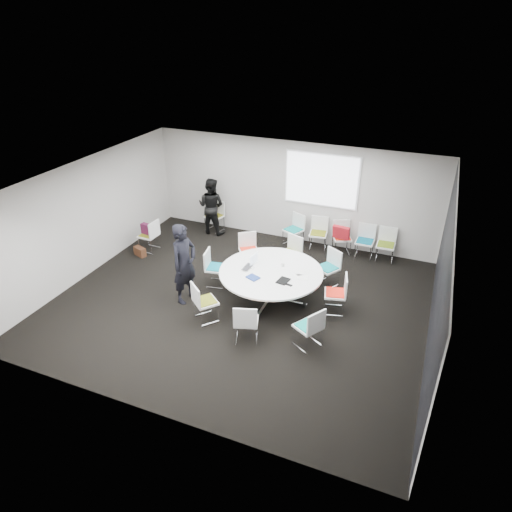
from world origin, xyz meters
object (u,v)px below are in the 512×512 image
at_px(chair_ring_f, 205,308).
at_px(chair_ring_b, 327,274).
at_px(chair_ring_h, 308,334).
at_px(chair_back_a, 294,236).
at_px(person_back, 211,206).
at_px(brown_bag, 140,252).
at_px(chair_ring_e, 216,274).
at_px(chair_back_e, 385,251).
at_px(maroon_bag, 148,229).
at_px(chair_ring_c, 290,260).
at_px(laptop, 250,268).
at_px(cup, 283,264).
at_px(chair_ring_g, 246,328).
at_px(chair_back_b, 318,239).
at_px(chair_ring_d, 249,257).
at_px(chair_back_d, 364,247).
at_px(chair_spare_left, 150,241).
at_px(chair_person_back, 215,221).
at_px(chair_ring_a, 335,300).
at_px(person_main, 184,264).
at_px(chair_back_c, 341,243).

bearing_deg(chair_ring_f, chair_ring_b, 88.86).
distance_m(chair_ring_h, chair_back_a, 4.35).
relative_size(person_back, brown_bag, 4.60).
bearing_deg(chair_ring_e, chair_ring_f, 6.84).
distance_m(chair_ring_e, chair_ring_h, 3.00).
xyz_separation_m(chair_back_e, maroon_bag, (-6.00, -1.82, 0.34)).
bearing_deg(chair_ring_c, laptop, 92.41).
bearing_deg(chair_ring_c, chair_ring_h, 134.66).
xyz_separation_m(cup, brown_bag, (-4.12, 0.32, -0.66)).
relative_size(chair_ring_g, cup, 9.78).
bearing_deg(chair_back_b, chair_ring_d, 42.38).
xyz_separation_m(chair_ring_d, chair_back_a, (0.66, 1.60, 0.00)).
height_order(chair_back_b, maroon_bag, chair_back_b).
xyz_separation_m(chair_back_d, person_back, (-4.40, -0.17, 0.55)).
bearing_deg(cup, chair_ring_c, 99.51).
xyz_separation_m(chair_back_b, maroon_bag, (-4.20, -1.82, 0.34)).
xyz_separation_m(chair_ring_h, brown_bag, (-5.20, 1.87, -0.16)).
distance_m(chair_back_a, chair_spare_left, 3.93).
distance_m(cup, brown_bag, 4.18).
bearing_deg(person_back, chair_back_d, -177.46).
xyz_separation_m(chair_ring_g, person_back, (-2.90, 4.21, 0.55)).
bearing_deg(chair_ring_d, chair_person_back, -77.65).
xyz_separation_m(chair_ring_b, chair_ring_g, (-0.95, -2.64, 0.00)).
bearing_deg(chair_ring_a, chair_ring_d, 52.16).
bearing_deg(brown_bag, chair_ring_b, 5.39).
height_order(chair_ring_h, laptop, chair_ring_h).
distance_m(chair_ring_f, chair_back_a, 4.08).
bearing_deg(chair_ring_g, chair_back_a, 77.66).
distance_m(chair_back_a, chair_back_d, 1.94).
bearing_deg(person_main, chair_person_back, 30.11).
relative_size(chair_ring_b, person_main, 0.48).
bearing_deg(chair_ring_e, chair_back_d, 121.25).
height_order(chair_back_e, chair_person_back, same).
bearing_deg(chair_ring_c, maroon_bag, 25.92).
xyz_separation_m(chair_ring_c, chair_ring_d, (-1.01, -0.25, 0.00)).
relative_size(person_main, person_back, 1.12).
bearing_deg(chair_back_e, chair_back_c, -1.07).
relative_size(chair_ring_f, maroon_bag, 2.20).
height_order(chair_ring_d, chair_spare_left, same).
distance_m(chair_ring_b, chair_ring_g, 2.81).
height_order(chair_back_d, cup, chair_back_d).
distance_m(chair_ring_g, chair_back_a, 4.36).
xyz_separation_m(chair_ring_h, chair_back_d, (0.32, 4.07, 0.00)).
bearing_deg(maroon_bag, chair_ring_d, 3.80).
bearing_deg(chair_back_b, chair_ring_f, 64.10).
height_order(chair_spare_left, person_back, person_back).
bearing_deg(person_back, chair_ring_f, 115.60).
distance_m(chair_ring_h, chair_spare_left, 5.59).
bearing_deg(chair_back_b, maroon_bag, 15.38).
xyz_separation_m(chair_ring_c, maroon_bag, (-3.86, -0.44, 0.34)).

